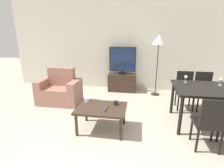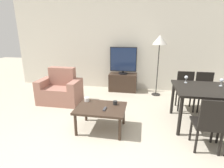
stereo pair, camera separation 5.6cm
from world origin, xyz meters
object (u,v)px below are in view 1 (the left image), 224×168
coffee_table (102,110)px  dining_chair_far (204,89)px  wine_glass_left (186,77)px  dining_chair_near (210,122)px  dining_table (208,92)px  floor_lamp (159,42)px  tv (122,61)px  cup_white_near (116,103)px  remote_primary (105,109)px  wine_glass_right (221,80)px  cup_colored_far (87,100)px  tv_stand (122,82)px  dining_chair_far_left (185,88)px  armchair (60,91)px

coffee_table → dining_chair_far: size_ratio=1.02×
coffee_table → wine_glass_left: size_ratio=6.00×
coffee_table → dining_chair_near: (1.69, -0.31, 0.08)m
dining_table → floor_lamp: (-0.80, 1.59, 0.80)m
dining_table → wine_glass_left: wine_glass_left is taller
tv → cup_white_near: bearing=-87.0°
remote_primary → wine_glass_right: wine_glass_right is taller
dining_table → cup_white_near: bearing=-168.6°
tv → remote_primary: 2.40m
remote_primary → cup_colored_far: (-0.42, 0.30, 0.03)m
tv_stand → cup_colored_far: (-0.45, -2.05, 0.22)m
cup_white_near → dining_chair_far_left: bearing=37.9°
armchair → dining_chair_far_left: size_ratio=1.19×
armchair → wine_glass_left: (2.89, -0.28, 0.54)m
remote_primary → wine_glass_right: bearing=20.4°
dining_chair_far_left → remote_primary: size_ratio=5.71×
dining_chair_near → cup_white_near: 1.53m
coffee_table → cup_colored_far: bearing=146.3°
tv → dining_chair_near: size_ratio=0.92×
dining_chair_far_left → cup_colored_far: bearing=-152.1°
coffee_table → floor_lamp: size_ratio=0.53×
dining_chair_near → floor_lamp: bearing=103.9°
dining_chair_far → wine_glass_right: size_ratio=5.87×
tv → dining_table: tv is taller
remote_primary → cup_colored_far: cup_colored_far is taller
armchair → cup_white_near: size_ratio=13.13×
tv_stand → dining_chair_far_left: 1.86m
dining_chair_near → dining_chair_far: 1.65m
dining_table → dining_chair_far: dining_chair_far is taller
cup_white_near → tv_stand: bearing=93.0°
wine_glass_left → remote_primary: bearing=-149.0°
wine_glass_right → remote_primary: bearing=-159.6°
cup_colored_far → wine_glass_left: bearing=17.1°
tv → dining_table: size_ratio=0.67×
floor_lamp → wine_glass_left: bearing=-70.0°
armchair → tv_stand: bearing=39.6°
coffee_table → remote_primary: remote_primary is taller
dining_chair_near → remote_primary: (-1.60, 0.23, -0.02)m
tv_stand → wine_glass_right: bearing=-37.7°
tv_stand → tv: (0.00, -0.00, 0.66)m
dining_chair_far → cup_white_near: dining_chair_far is taller
remote_primary → tv: bearing=89.2°
cup_white_near → coffee_table: bearing=-146.5°
dining_chair_far → wine_glass_left: wine_glass_left is taller
dining_table → remote_primary: bearing=-162.4°
dining_chair_far_left → floor_lamp: floor_lamp is taller
tv → dining_chair_far_left: (1.57, -0.98, -0.45)m
armchair → cup_colored_far: (0.99, -0.86, 0.17)m
wine_glass_right → floor_lamp: bearing=127.7°
wine_glass_left → cup_colored_far: bearing=-162.9°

